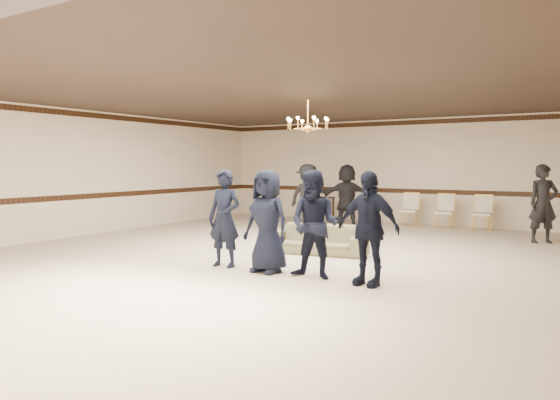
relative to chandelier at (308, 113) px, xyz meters
The scene contains 16 objects.
room 1.62m from the chandelier, 90.00° to the right, with size 12.01×14.01×3.21m.
chair_rail 6.27m from the chandelier, 90.00° to the left, with size 12.00×0.02×0.14m, color #31190E.
crown_molding 5.99m from the chandelier, 90.00° to the left, with size 12.00×0.02×0.14m, color #31190E.
chandelier is the anchor object (origin of this frame).
boy_a 3.06m from the chandelier, 101.44° to the right, with size 0.63×0.41×1.73m, color black.
boy_b 3.06m from the chandelier, 78.91° to the right, with size 0.85×0.55×1.73m, color black.
boy_c 3.31m from the chandelier, 59.27° to the right, with size 0.84×0.66×1.73m, color black.
boy_d 3.76m from the chandelier, 45.20° to the right, with size 1.01×0.42×1.73m, color black.
settee 2.61m from the chandelier, 27.03° to the right, with size 2.00×0.78×0.58m, color #6C6748.
adult_left 4.40m from the chandelier, 118.18° to the left, with size 1.18×0.68×1.82m, color black.
adult_mid 4.71m from the chandelier, 102.97° to the left, with size 1.69×0.54×1.82m, color black.
adult_right 5.94m from the chandelier, 42.37° to the left, with size 0.67×0.44×1.82m, color black.
banquet_chair_left 5.71m from the chandelier, 83.72° to the left, with size 0.47×0.47×0.97m, color beige, non-canonical shape.
banquet_chair_mid 5.89m from the chandelier, 73.09° to the left, with size 0.47×0.47×0.97m, color beige, non-canonical shape.
banquet_chair_right 6.24m from the chandelier, 63.53° to the left, with size 0.47×0.47×0.97m, color beige, non-canonical shape.
console_table 6.39m from the chandelier, 114.42° to the left, with size 0.92×0.39×0.78m, color #331F11.
Camera 1 is at (5.12, -8.54, 1.83)m, focal length 33.21 mm.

